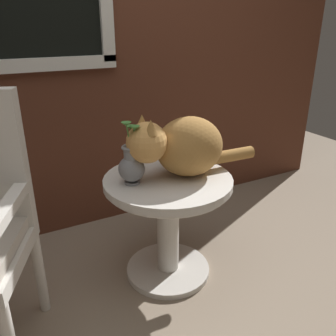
{
  "coord_description": "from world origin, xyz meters",
  "views": [
    {
      "loc": [
        -0.46,
        -1.21,
        1.24
      ],
      "look_at": [
        0.28,
        0.15,
        0.6
      ],
      "focal_mm": 38.03,
      "sensor_mm": 36.0,
      "label": 1
    }
  ],
  "objects": [
    {
      "name": "ground_plane",
      "position": [
        0.0,
        0.0,
        0.0
      ],
      "size": [
        6.0,
        6.0,
        0.0
      ],
      "primitive_type": "plane",
      "color": "gray"
    },
    {
      "name": "back_wall",
      "position": [
        -0.01,
        0.86,
        1.31
      ],
      "size": [
        4.0,
        0.07,
        2.6
      ],
      "color": "#562D1E",
      "rests_on": "ground_plane"
    },
    {
      "name": "wicker_side_table",
      "position": [
        0.28,
        0.15,
        0.39
      ],
      "size": [
        0.62,
        0.62,
        0.55
      ],
      "color": "silver",
      "rests_on": "ground_plane"
    },
    {
      "name": "cat",
      "position": [
        0.35,
        0.15,
        0.7
      ],
      "size": [
        0.68,
        0.3,
        0.31
      ],
      "color": "#AD7A3D",
      "rests_on": "wicker_side_table"
    },
    {
      "name": "pewter_vase_with_ivy",
      "position": [
        0.1,
        0.18,
        0.64
      ],
      "size": [
        0.12,
        0.12,
        0.3
      ],
      "color": "gray",
      "rests_on": "wicker_side_table"
    }
  ]
}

